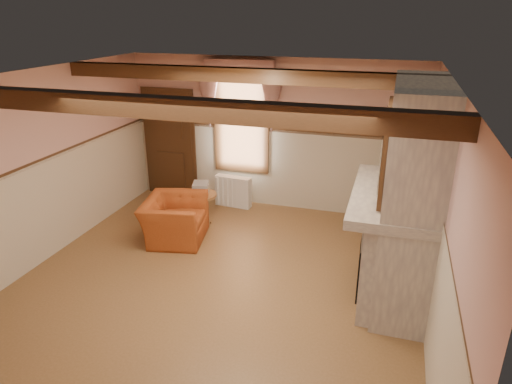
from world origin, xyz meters
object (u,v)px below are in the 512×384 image
(radiator, at_px, (233,191))
(oil_lamp, at_px, (397,169))
(armchair, at_px, (175,219))
(mantel_clock, at_px, (397,166))
(side_table, at_px, (202,208))
(bowl, at_px, (396,188))

(radiator, height_order, oil_lamp, oil_lamp)
(armchair, xyz_separation_m, radiator, (0.46, 1.58, -0.05))
(armchair, relative_size, oil_lamp, 3.84)
(radiator, xyz_separation_m, mantel_clock, (2.93, -1.31, 1.22))
(side_table, xyz_separation_m, radiator, (0.28, 0.88, 0.02))
(bowl, relative_size, mantel_clock, 1.34)
(armchair, distance_m, oil_lamp, 3.60)
(oil_lamp, bearing_deg, side_table, 167.61)
(armchair, bearing_deg, mantel_clock, -96.66)
(side_table, relative_size, radiator, 0.79)
(armchair, relative_size, side_table, 1.95)
(bowl, height_order, oil_lamp, oil_lamp)
(armchair, bearing_deg, oil_lamp, -101.22)
(armchair, height_order, mantel_clock, mantel_clock)
(side_table, relative_size, bowl, 1.72)
(armchair, bearing_deg, radiator, -27.37)
(mantel_clock, xyz_separation_m, oil_lamp, (0.00, -0.27, 0.04))
(side_table, distance_m, oil_lamp, 3.53)
(armchair, xyz_separation_m, side_table, (0.18, 0.70, -0.07))
(armchair, distance_m, bowl, 3.60)
(bowl, bearing_deg, radiator, 145.17)
(side_table, bearing_deg, oil_lamp, -12.39)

